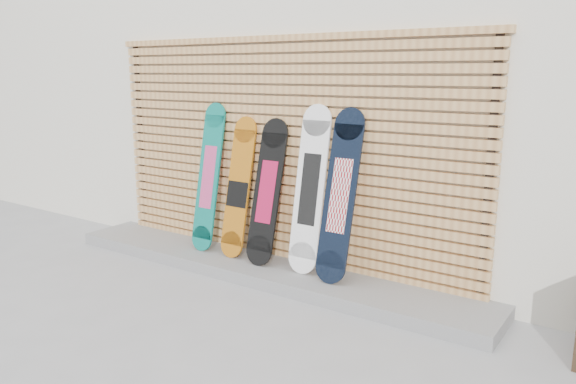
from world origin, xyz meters
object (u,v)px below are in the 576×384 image
(snowboard_4, at_px, (340,196))
(snowboard_1, at_px, (238,188))
(snowboard_0, at_px, (209,177))
(snowboard_2, at_px, (267,192))
(snowboard_3, at_px, (310,189))

(snowboard_4, bearing_deg, snowboard_1, 178.72)
(snowboard_0, bearing_deg, snowboard_1, -0.01)
(snowboard_2, bearing_deg, snowboard_3, 3.36)
(snowboard_1, relative_size, snowboard_4, 0.91)
(snowboard_2, xyz_separation_m, snowboard_4, (0.81, -0.01, 0.07))
(snowboard_0, distance_m, snowboard_2, 0.77)
(snowboard_4, bearing_deg, snowboard_0, 179.04)
(snowboard_2, height_order, snowboard_4, snowboard_4)
(snowboard_1, height_order, snowboard_3, snowboard_3)
(snowboard_1, bearing_deg, snowboard_4, -1.28)
(snowboard_2, distance_m, snowboard_4, 0.81)
(snowboard_0, xyz_separation_m, snowboard_4, (1.58, -0.03, 0.00))
(snowboard_0, height_order, snowboard_3, snowboard_3)
(snowboard_3, bearing_deg, snowboard_2, -176.64)
(snowboard_2, bearing_deg, snowboard_4, -0.76)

